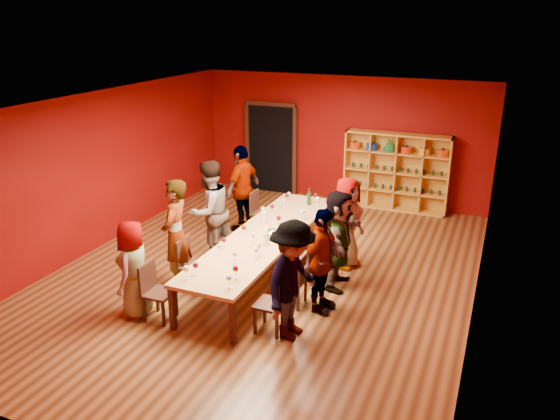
% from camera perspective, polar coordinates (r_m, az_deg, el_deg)
% --- Properties ---
extents(room_shell, '(7.10, 9.10, 3.04)m').
position_cam_1_polar(room_shell, '(9.19, -1.65, 1.77)').
color(room_shell, '#573017').
rests_on(room_shell, ground).
extents(tasting_table, '(1.10, 4.50, 0.75)m').
position_cam_1_polar(tasting_table, '(9.47, -1.60, -2.84)').
color(tasting_table, tan).
rests_on(tasting_table, ground).
extents(doorway, '(1.40, 0.17, 2.30)m').
position_cam_1_polar(doorway, '(13.90, -0.87, 6.46)').
color(doorway, black).
rests_on(doorway, ground).
extents(shelving_unit, '(2.40, 0.40, 1.80)m').
position_cam_1_polar(shelving_unit, '(12.91, 12.07, 4.32)').
color(shelving_unit, gold).
rests_on(shelving_unit, ground).
extents(chair_person_left_0, '(0.42, 0.42, 0.89)m').
position_cam_1_polar(chair_person_left_0, '(8.42, -12.99, -7.98)').
color(chair_person_left_0, black).
rests_on(chair_person_left_0, ground).
extents(person_left_0, '(0.55, 0.81, 1.51)m').
position_cam_1_polar(person_left_0, '(8.50, -15.04, -5.95)').
color(person_left_0, '#6194C8').
rests_on(person_left_0, ground).
extents(chair_person_left_1, '(0.42, 0.42, 0.89)m').
position_cam_1_polar(chair_person_left_1, '(9.15, -9.40, -5.35)').
color(chair_person_left_1, black).
rests_on(chair_person_left_1, ground).
extents(person_left_1, '(0.65, 0.79, 1.88)m').
position_cam_1_polar(person_left_1, '(9.10, -10.85, -2.55)').
color(person_left_1, '#131C36').
rests_on(person_left_1, ground).
extents(chair_person_left_2, '(0.42, 0.42, 0.89)m').
position_cam_1_polar(chair_person_left_2, '(10.08, -5.89, -2.75)').
color(chair_person_left_2, black).
rests_on(chair_person_left_2, ground).
extents(person_left_2, '(0.77, 1.03, 1.89)m').
position_cam_1_polar(person_left_2, '(10.04, -7.38, -0.13)').
color(person_left_2, silver).
rests_on(person_left_2, ground).
extents(chair_person_left_4, '(0.42, 0.42, 0.89)m').
position_cam_1_polar(chair_person_left_4, '(11.36, -2.19, 0.02)').
color(chair_person_left_4, black).
rests_on(chair_person_left_4, ground).
extents(person_left_4, '(0.64, 1.13, 1.83)m').
position_cam_1_polar(person_left_4, '(11.38, -3.93, 2.27)').
color(person_left_4, pink).
rests_on(person_left_4, ground).
extents(chair_person_right_0, '(0.42, 0.42, 0.89)m').
position_cam_1_polar(chair_person_right_0, '(7.87, -0.46, -9.50)').
color(chair_person_right_0, black).
rests_on(chair_person_right_0, ground).
extents(person_right_0, '(0.60, 1.18, 1.76)m').
position_cam_1_polar(person_right_0, '(7.61, 1.32, -7.36)').
color(person_right_0, pink).
rests_on(person_right_0, ground).
extents(chair_person_right_1, '(0.42, 0.42, 0.89)m').
position_cam_1_polar(chair_person_right_1, '(8.55, 1.75, -6.97)').
color(chair_person_right_1, black).
rests_on(chair_person_right_1, ground).
extents(person_right_1, '(0.58, 1.03, 1.67)m').
position_cam_1_polar(person_right_1, '(8.29, 4.35, -5.35)').
color(person_right_1, '#D08B92').
rests_on(person_right_1, ground).
extents(chair_person_right_2, '(0.42, 0.42, 0.89)m').
position_cam_1_polar(chair_person_right_2, '(9.29, 3.68, -4.73)').
color(chair_person_right_2, black).
rests_on(chair_person_right_2, ground).
extents(person_right_2, '(0.59, 1.60, 1.69)m').
position_cam_1_polar(person_right_2, '(9.03, 6.12, -3.10)').
color(person_right_2, '#131534').
rests_on(person_right_2, ground).
extents(chair_person_right_3, '(0.42, 0.42, 0.89)m').
position_cam_1_polar(chair_person_right_3, '(10.00, 5.24, -2.90)').
color(chair_person_right_3, black).
rests_on(chair_person_right_3, ground).
extents(person_right_3, '(0.67, 0.91, 1.67)m').
position_cam_1_polar(person_right_3, '(9.80, 6.96, -1.32)').
color(person_right_3, '#4F4F54').
rests_on(person_right_3, ground).
extents(wine_glass_0, '(0.08, 0.08, 0.19)m').
position_cam_1_polar(wine_glass_0, '(8.50, -2.55, -4.25)').
color(wine_glass_0, white).
rests_on(wine_glass_0, tasting_table).
extents(wine_glass_1, '(0.09, 0.09, 0.22)m').
position_cam_1_polar(wine_glass_1, '(9.27, -0.20, -1.98)').
color(wine_glass_1, white).
rests_on(wine_glass_1, tasting_table).
extents(wine_glass_2, '(0.08, 0.08, 0.20)m').
position_cam_1_polar(wine_glass_2, '(10.78, 3.96, 1.13)').
color(wine_glass_2, white).
rests_on(wine_glass_2, tasting_table).
extents(wine_glass_3, '(0.08, 0.08, 0.20)m').
position_cam_1_polar(wine_glass_3, '(10.97, 0.73, 1.50)').
color(wine_glass_3, white).
rests_on(wine_glass_3, tasting_table).
extents(wine_glass_4, '(0.08, 0.08, 0.21)m').
position_cam_1_polar(wine_glass_4, '(10.97, 3.76, 1.49)').
color(wine_glass_4, white).
rests_on(wine_glass_4, tasting_table).
extents(wine_glass_5, '(0.07, 0.07, 0.18)m').
position_cam_1_polar(wine_glass_5, '(8.91, -5.87, -3.19)').
color(wine_glass_5, white).
rests_on(wine_glass_5, tasting_table).
extents(wine_glass_6, '(0.08, 0.08, 0.20)m').
position_cam_1_polar(wine_glass_6, '(10.33, -0.82, 0.32)').
color(wine_glass_6, white).
rests_on(wine_glass_6, tasting_table).
extents(wine_glass_7, '(0.08, 0.08, 0.19)m').
position_cam_1_polar(wine_glass_7, '(10.10, 2.53, -0.21)').
color(wine_glass_7, white).
rests_on(wine_glass_7, tasting_table).
extents(wine_glass_8, '(0.08, 0.08, 0.20)m').
position_cam_1_polar(wine_glass_8, '(8.67, -6.32, -3.81)').
color(wine_glass_8, white).
rests_on(wine_glass_8, tasting_table).
extents(wine_glass_9, '(0.07, 0.07, 0.18)m').
position_cam_1_polar(wine_glass_9, '(10.66, 0.42, 0.89)').
color(wine_glass_9, white).
rests_on(wine_glass_9, tasting_table).
extents(wine_glass_10, '(0.08, 0.08, 0.21)m').
position_cam_1_polar(wine_glass_10, '(9.01, -2.84, -2.69)').
color(wine_glass_10, white).
rests_on(wine_glass_10, tasting_table).
extents(wine_glass_11, '(0.09, 0.09, 0.22)m').
position_cam_1_polar(wine_glass_11, '(8.60, -2.24, -3.76)').
color(wine_glass_11, white).
rests_on(wine_glass_11, tasting_table).
extents(wine_glass_12, '(0.08, 0.08, 0.20)m').
position_cam_1_polar(wine_glass_12, '(7.65, -5.38, -7.12)').
color(wine_glass_12, white).
rests_on(wine_glass_12, tasting_table).
extents(wine_glass_13, '(0.08, 0.08, 0.20)m').
position_cam_1_polar(wine_glass_13, '(9.36, -3.80, -1.90)').
color(wine_glass_13, white).
rests_on(wine_glass_13, tasting_table).
extents(wine_glass_14, '(0.08, 0.08, 0.20)m').
position_cam_1_polar(wine_glass_14, '(11.06, 0.93, 1.63)').
color(wine_glass_14, white).
rests_on(wine_glass_14, tasting_table).
extents(wine_glass_15, '(0.08, 0.08, 0.21)m').
position_cam_1_polar(wine_glass_15, '(10.02, 2.26, -0.29)').
color(wine_glass_15, white).
rests_on(wine_glass_15, tasting_table).
extents(wine_glass_16, '(0.09, 0.09, 0.21)m').
position_cam_1_polar(wine_glass_16, '(9.72, -0.15, -0.90)').
color(wine_glass_16, white).
rests_on(wine_glass_16, tasting_table).
extents(wine_glass_17, '(0.09, 0.09, 0.22)m').
position_cam_1_polar(wine_glass_17, '(10.15, -1.78, 0.03)').
color(wine_glass_17, white).
rests_on(wine_glass_17, tasting_table).
extents(wine_glass_18, '(0.08, 0.08, 0.21)m').
position_cam_1_polar(wine_glass_18, '(7.88, -4.67, -6.20)').
color(wine_glass_18, white).
rests_on(wine_glass_18, tasting_table).
extents(wine_glass_19, '(0.08, 0.08, 0.21)m').
position_cam_1_polar(wine_glass_19, '(8.06, -8.82, -5.78)').
color(wine_glass_19, white).
rests_on(wine_glass_19, tasting_table).
extents(wine_glass_20, '(0.08, 0.08, 0.19)m').
position_cam_1_polar(wine_glass_20, '(8.38, -4.76, -4.63)').
color(wine_glass_20, white).
rests_on(wine_glass_20, tasting_table).
extents(wine_glass_21, '(0.08, 0.08, 0.20)m').
position_cam_1_polar(wine_glass_21, '(9.41, 0.42, -1.67)').
color(wine_glass_21, white).
rests_on(wine_glass_21, tasting_table).
extents(wine_glass_22, '(0.09, 0.09, 0.22)m').
position_cam_1_polar(wine_glass_22, '(7.96, -9.79, -6.13)').
color(wine_glass_22, white).
rests_on(wine_glass_22, tasting_table).
extents(wine_glass_23, '(0.07, 0.07, 0.18)m').
position_cam_1_polar(wine_glass_23, '(9.61, -3.22, -1.35)').
color(wine_glass_23, white).
rests_on(wine_glass_23, tasting_table).
extents(spittoon_bowl, '(0.27, 0.27, 0.15)m').
position_cam_1_polar(spittoon_bowl, '(9.33, -0.81, -2.43)').
color(spittoon_bowl, silver).
rests_on(spittoon_bowl, tasting_table).
extents(carafe_a, '(0.10, 0.10, 0.24)m').
position_cam_1_polar(carafe_a, '(9.91, -1.66, -0.81)').
color(carafe_a, white).
rests_on(carafe_a, tasting_table).
extents(carafe_b, '(0.11, 0.11, 0.26)m').
position_cam_1_polar(carafe_b, '(8.98, -1.46, -3.00)').
color(carafe_b, white).
rests_on(carafe_b, tasting_table).
extents(wine_bottle, '(0.09, 0.09, 0.33)m').
position_cam_1_polar(wine_bottle, '(10.88, 3.05, 1.22)').
color(wine_bottle, '#133619').
rests_on(wine_bottle, tasting_table).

